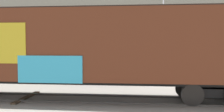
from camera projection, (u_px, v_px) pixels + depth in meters
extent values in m
plane|color=gray|center=(55.00, 98.00, 11.18)|extent=(260.00, 260.00, 0.00)
cube|color=#4C4742|center=(74.00, 102.00, 10.30)|extent=(59.94, 2.99, 0.08)
cube|color=#4C4742|center=(82.00, 95.00, 11.73)|extent=(59.94, 2.99, 0.08)
cube|color=#423323|center=(26.00, 97.00, 11.26)|extent=(0.36, 2.51, 0.07)
cube|color=#5B2B19|center=(78.00, 45.00, 10.89)|extent=(16.90, 3.63, 2.99)
cube|color=#2D2823|center=(77.00, 9.00, 10.81)|extent=(15.95, 1.17, 0.24)
cube|color=#33A5CC|center=(50.00, 69.00, 9.60)|extent=(2.66, 0.16, 1.10)
cube|color=black|center=(78.00, 80.00, 10.97)|extent=(16.51, 2.34, 0.20)
cube|color=black|center=(209.00, 91.00, 10.42)|extent=(2.16, 1.37, 0.36)
cylinder|color=black|center=(193.00, 95.00, 9.79)|extent=(0.92, 0.16, 0.92)
cylinder|color=black|center=(185.00, 88.00, 11.22)|extent=(0.92, 0.16, 0.92)
cylinder|color=black|center=(223.00, 89.00, 11.05)|extent=(0.92, 0.16, 0.92)
cylinder|color=silver|center=(163.00, 22.00, 23.31)|extent=(0.12, 0.12, 9.28)
cube|color=gray|center=(133.00, 31.00, 71.56)|extent=(146.49, 43.06, 12.77)
cube|color=#1E5933|center=(30.00, 71.00, 16.61)|extent=(4.84, 2.10, 0.74)
cube|color=#2D333D|center=(27.00, 61.00, 16.62)|extent=(2.14, 1.75, 0.63)
cylinder|color=black|center=(57.00, 75.00, 17.13)|extent=(0.65, 0.26, 0.64)
cylinder|color=black|center=(45.00, 78.00, 15.45)|extent=(0.65, 0.26, 0.64)
cylinder|color=black|center=(16.00, 74.00, 17.80)|extent=(0.65, 0.26, 0.64)
cylinder|color=black|center=(1.00, 77.00, 16.12)|extent=(0.65, 0.26, 0.64)
cube|color=navy|center=(104.00, 72.00, 15.82)|extent=(4.79, 2.04, 0.70)
cube|color=#2D333D|center=(99.00, 62.00, 15.82)|extent=(2.08, 1.75, 0.62)
cylinder|color=black|center=(129.00, 76.00, 16.54)|extent=(0.65, 0.25, 0.64)
cylinder|color=black|center=(128.00, 80.00, 14.79)|extent=(0.65, 0.25, 0.64)
cylinder|color=black|center=(83.00, 75.00, 16.88)|extent=(0.65, 0.25, 0.64)
cylinder|color=black|center=(77.00, 79.00, 15.13)|extent=(0.65, 0.25, 0.64)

